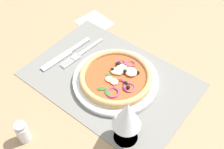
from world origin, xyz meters
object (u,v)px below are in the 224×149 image
object	(u,v)px
knife	(66,54)
fork	(81,54)
pepper_shaker	(23,132)
wine_glass	(127,115)
napkin	(94,22)
plate	(115,80)
pizza	(116,77)

from	to	relation	value
knife	fork	bearing A→B (deg)	134.32
fork	pepper_shaker	world-z (taller)	pepper_shaker
wine_glass	napkin	size ratio (longest dim) A/B	1.32
plate	pizza	distance (cm)	1.77
fork	pepper_shaker	bearing A→B (deg)	21.69
knife	plate	bearing A→B (deg)	97.92
wine_glass	pepper_shaker	distance (cm)	27.05
plate	knife	world-z (taller)	plate
plate	napkin	distance (cm)	29.84
knife	napkin	bearing A→B (deg)	-162.93
napkin	wine_glass	bearing A→B (deg)	140.56
wine_glass	knife	bearing A→B (deg)	-19.75
fork	knife	xyz separation A→B (cm)	(3.77, 3.03, 0.03)
plate	pizza	size ratio (longest dim) A/B	1.18
plate	knife	distance (cm)	20.11
plate	fork	bearing A→B (deg)	-7.62
pizza	fork	size ratio (longest dim) A/B	1.21
pizza	napkin	bearing A→B (deg)	-36.48
pizza	knife	distance (cm)	20.30
pizza	napkin	xyz separation A→B (cm)	(23.99, -17.74, -2.64)
napkin	pizza	bearing A→B (deg)	143.52
wine_glass	napkin	world-z (taller)	wine_glass
fork	pizza	bearing A→B (deg)	87.64
plate	wine_glass	distance (cm)	20.78
pizza	pepper_shaker	size ratio (longest dim) A/B	3.27
knife	pepper_shaker	bearing A→B (deg)	30.44
pepper_shaker	wine_glass	bearing A→B (deg)	-140.73
pizza	napkin	distance (cm)	29.95
plate	napkin	world-z (taller)	plate
plate	pepper_shaker	world-z (taller)	pepper_shaker
knife	pepper_shaker	size ratio (longest dim) A/B	2.99
pepper_shaker	napkin	bearing A→B (deg)	-70.09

